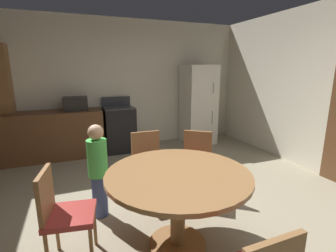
# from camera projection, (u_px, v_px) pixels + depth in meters

# --- Properties ---
(ground_plane) EXTENTS (14.00, 14.00, 0.00)m
(ground_plane) POSITION_uv_depth(u_px,v_px,m) (181.00, 220.00, 2.78)
(ground_plane) COLOR gray
(wall_back) EXTENTS (5.58, 0.12, 2.70)m
(wall_back) POSITION_uv_depth(u_px,v_px,m) (123.00, 84.00, 5.32)
(wall_back) COLOR silver
(wall_back) RESTS_ON ground
(wall_right) EXTENTS (0.12, 5.63, 2.70)m
(wall_right) POSITION_uv_depth(u_px,v_px,m) (336.00, 91.00, 3.71)
(wall_right) COLOR silver
(wall_right) RESTS_ON ground
(kitchen_counter) EXTENTS (1.96, 0.60, 0.90)m
(kitchen_counter) POSITION_uv_depth(u_px,v_px,m) (49.00, 135.00, 4.63)
(kitchen_counter) COLOR brown
(kitchen_counter) RESTS_ON ground
(pantry_column) EXTENTS (0.44, 0.36, 2.10)m
(pantry_column) POSITION_uv_depth(u_px,v_px,m) (0.00, 105.00, 4.39)
(pantry_column) COLOR olive
(pantry_column) RESTS_ON ground
(oven_range) EXTENTS (0.60, 0.60, 1.10)m
(oven_range) POSITION_uv_depth(u_px,v_px,m) (119.00, 129.00, 5.09)
(oven_range) COLOR black
(oven_range) RESTS_ON ground
(refrigerator) EXTENTS (0.68, 0.68, 1.76)m
(refrigerator) POSITION_uv_depth(u_px,v_px,m) (198.00, 105.00, 5.59)
(refrigerator) COLOR silver
(refrigerator) RESTS_ON ground
(microwave) EXTENTS (0.44, 0.32, 0.26)m
(microwave) POSITION_uv_depth(u_px,v_px,m) (75.00, 104.00, 4.68)
(microwave) COLOR black
(microwave) RESTS_ON kitchen_counter
(dining_table) EXTENTS (1.32, 1.32, 0.76)m
(dining_table) POSITION_uv_depth(u_px,v_px,m) (178.00, 187.00, 2.26)
(dining_table) COLOR olive
(dining_table) RESTS_ON ground
(chair_north) EXTENTS (0.41, 0.41, 0.87)m
(chair_north) POSITION_uv_depth(u_px,v_px,m) (148.00, 161.00, 3.21)
(chair_north) COLOR olive
(chair_north) RESTS_ON ground
(chair_west) EXTENTS (0.46, 0.46, 0.87)m
(chair_west) POSITION_uv_depth(u_px,v_px,m) (62.00, 211.00, 2.08)
(chair_west) COLOR olive
(chair_west) RESTS_ON ground
(chair_northeast) EXTENTS (0.56, 0.56, 0.87)m
(chair_northeast) POSITION_uv_depth(u_px,v_px,m) (196.00, 160.00, 3.23)
(chair_northeast) COLOR olive
(chair_northeast) RESTS_ON ground
(person_child) EXTENTS (0.31, 0.31, 1.09)m
(person_child) POSITION_uv_depth(u_px,v_px,m) (98.00, 169.00, 2.75)
(person_child) COLOR #3D4C84
(person_child) RESTS_ON ground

